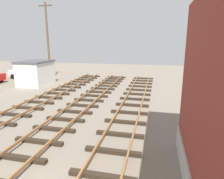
% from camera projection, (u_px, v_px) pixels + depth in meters
% --- Properties ---
extents(control_hut, '(3.00, 3.80, 2.76)m').
position_uv_depth(control_hut, '(36.00, 73.00, 22.09)').
color(control_hut, silver).
rests_on(control_hut, ground).
extents(parked_car_white, '(4.20, 2.04, 1.76)m').
position_uv_depth(parked_car_white, '(26.00, 72.00, 26.43)').
color(parked_car_white, silver).
rests_on(parked_car_white, ground).
extents(utility_pole_far, '(1.80, 0.24, 9.46)m').
position_uv_depth(utility_pole_far, '(48.00, 41.00, 24.56)').
color(utility_pole_far, brown).
rests_on(utility_pole_far, ground).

